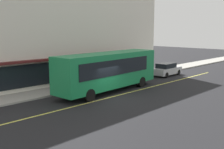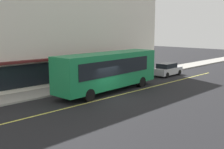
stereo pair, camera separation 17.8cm
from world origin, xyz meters
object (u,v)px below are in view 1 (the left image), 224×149
traffic_light (124,57)px  pedestrian_mid_block (100,70)px  car_silver (167,69)px  bus (109,70)px

traffic_light → pedestrian_mid_block: bearing=139.1°
traffic_light → car_silver: (5.97, -1.63, -1.79)m
bus → traffic_light: bus is taller
traffic_light → pedestrian_mid_block: traffic_light is taller
traffic_light → pedestrian_mid_block: (-2.00, 1.73, -1.40)m
pedestrian_mid_block → traffic_light: bearing=-40.9°
bus → traffic_light: bearing=28.6°
car_silver → pedestrian_mid_block: (-7.97, 3.36, 0.39)m
traffic_light → pedestrian_mid_block: 2.99m
bus → traffic_light: 5.60m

